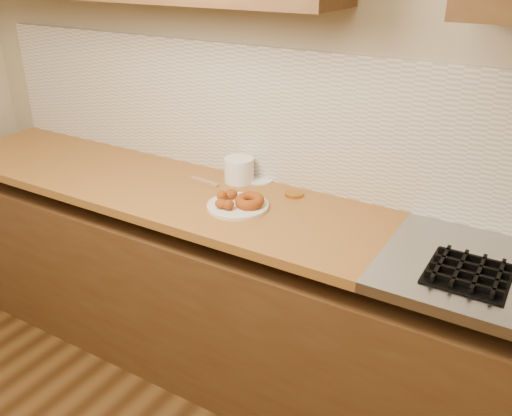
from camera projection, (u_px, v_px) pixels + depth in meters
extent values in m
cube|color=tan|center=(307.00, 87.00, 2.26)|extent=(4.00, 0.02, 2.70)
cube|color=#52381C|center=(267.00, 314.00, 2.43)|extent=(3.60, 0.60, 0.77)
cube|color=#9D5E26|center=(148.00, 184.00, 2.52)|extent=(2.30, 0.62, 0.04)
cube|color=silver|center=(304.00, 122.00, 2.31)|extent=(3.60, 0.02, 0.60)
cube|color=black|center=(468.00, 274.00, 1.77)|extent=(0.26, 0.26, 0.01)
cube|color=black|center=(441.00, 263.00, 1.81)|extent=(0.01, 0.24, 0.02)
cube|color=black|center=(463.00, 283.00, 1.70)|extent=(0.24, 0.01, 0.02)
cube|color=black|center=(459.00, 268.00, 1.78)|extent=(0.01, 0.24, 0.02)
cube|color=black|center=(467.00, 275.00, 1.74)|extent=(0.24, 0.01, 0.02)
cube|color=black|center=(479.00, 273.00, 1.75)|extent=(0.01, 0.24, 0.02)
cube|color=black|center=(471.00, 266.00, 1.79)|extent=(0.24, 0.01, 0.02)
cube|color=black|center=(498.00, 278.00, 1.72)|extent=(0.01, 0.24, 0.02)
cube|color=black|center=(475.00, 258.00, 1.84)|extent=(0.24, 0.01, 0.02)
cylinder|color=silver|center=(238.00, 206.00, 2.24)|extent=(0.26, 0.26, 0.01)
torus|color=#9F3709|center=(249.00, 201.00, 2.22)|extent=(0.13, 0.13, 0.05)
ellipsoid|color=#9F3709|center=(231.00, 194.00, 2.28)|extent=(0.07, 0.07, 0.04)
ellipsoid|color=#9F3709|center=(222.00, 196.00, 2.26)|extent=(0.06, 0.06, 0.04)
ellipsoid|color=#9F3709|center=(222.00, 204.00, 2.20)|extent=(0.07, 0.06, 0.04)
ellipsoid|color=#9F3709|center=(229.00, 205.00, 2.18)|extent=(0.05, 0.05, 0.04)
cylinder|color=white|center=(239.00, 170.00, 2.48)|extent=(0.15, 0.15, 0.11)
cylinder|color=white|center=(259.00, 179.00, 2.51)|extent=(0.17, 0.17, 0.01)
cylinder|color=#B97B28|center=(294.00, 194.00, 2.35)|extent=(0.08, 0.08, 0.01)
cube|color=#A07D53|center=(205.00, 182.00, 2.48)|extent=(0.16, 0.04, 0.01)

